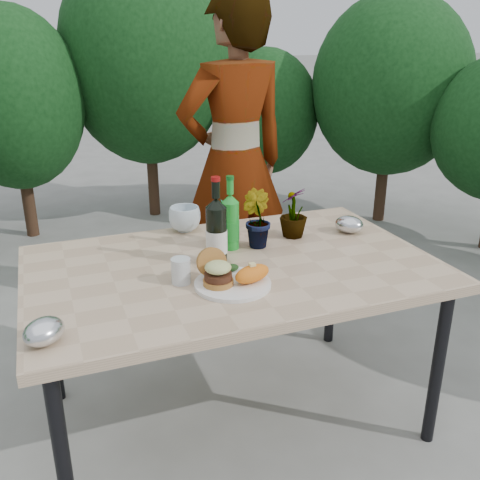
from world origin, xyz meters
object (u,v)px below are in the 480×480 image
object	(u,v)px
dinner_plate	(233,284)
patio_table	(233,277)
person	(234,164)
wine_bottle	(216,232)

from	to	relation	value
dinner_plate	patio_table	bearing A→B (deg)	69.72
dinner_plate	person	distance (m)	1.19
patio_table	wine_bottle	size ratio (longest dim) A/B	4.53
wine_bottle	person	world-z (taller)	person
patio_table	dinner_plate	size ratio (longest dim) A/B	5.71
patio_table	dinner_plate	distance (m)	0.21
dinner_plate	person	xyz separation A→B (m)	(0.42, 1.11, 0.17)
patio_table	wine_bottle	xyz separation A→B (m)	(-0.06, 0.03, 0.19)
patio_table	wine_bottle	world-z (taller)	wine_bottle
dinner_plate	wine_bottle	distance (m)	0.25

